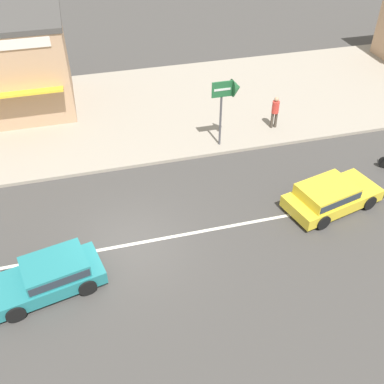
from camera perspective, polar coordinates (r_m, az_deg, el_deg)
ground_plane at (r=16.43m, az=-7.78°, el=-6.61°), size 160.00×160.00×0.00m
lane_centre_stripe at (r=16.43m, az=-7.78°, el=-6.61°), size 50.40×0.14×0.01m
kerb_strip at (r=24.16m, az=-11.28°, el=9.62°), size 68.00×10.00×0.15m
hatchback_yellow_0 at (r=18.23m, az=17.18°, el=-0.39°), size 4.19×2.57×1.10m
hatchback_teal_3 at (r=15.24m, az=-17.72°, el=-10.05°), size 3.94×2.32×1.10m
arrow_signboard at (r=19.98m, az=5.21°, el=12.68°), size 1.28×0.78×3.21m
pedestrian_near_clock at (r=22.36m, az=10.52°, el=10.20°), size 0.34×0.34×1.63m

